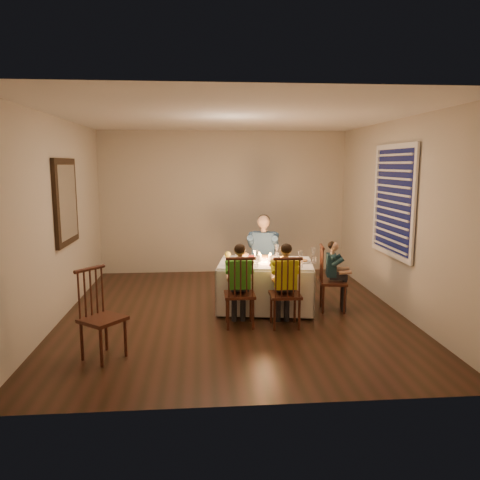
{
  "coord_description": "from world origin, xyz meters",
  "views": [
    {
      "loc": [
        -0.42,
        -6.12,
        1.99
      ],
      "look_at": [
        0.11,
        0.15,
        0.98
      ],
      "focal_mm": 35.0,
      "sensor_mm": 36.0,
      "label": 1
    }
  ],
  "objects": [
    {
      "name": "chair_end",
      "position": [
        1.37,
        -0.02,
        0.0
      ],
      "size": [
        0.41,
        0.42,
        0.91
      ],
      "primitive_type": null,
      "rotation": [
        0.0,
        0.0,
        1.42
      ],
      "color": "#361A0E",
      "rests_on": "ground"
    },
    {
      "name": "orange_fruit",
      "position": [
        0.69,
        0.13,
        0.71
      ],
      "size": [
        0.08,
        0.08,
        0.08
      ],
      "primitive_type": "sphere",
      "color": "orange",
      "rests_on": "dining_table"
    },
    {
      "name": "child_yellow",
      "position": [
        0.6,
        -0.6,
        0.0
      ],
      "size": [
        0.35,
        0.32,
        1.05
      ],
      "primitive_type": null,
      "rotation": [
        0.0,
        0.0,
        3.13
      ],
      "color": "yellow",
      "rests_on": "ground"
    },
    {
      "name": "squash",
      "position": [
        -0.04,
        0.47,
        0.71
      ],
      "size": [
        0.09,
        0.09,
        0.09
      ],
      "primitive_type": "sphere",
      "color": "yellow",
      "rests_on": "dining_table"
    },
    {
      "name": "chair_near_right",
      "position": [
        0.6,
        -0.6,
        0.0
      ],
      "size": [
        0.38,
        0.36,
        0.91
      ],
      "primitive_type": null,
      "rotation": [
        0.0,
        0.0,
        3.13
      ],
      "color": "#361A0E",
      "rests_on": "ground"
    },
    {
      "name": "setting_teal",
      "position": [
        0.94,
        0.07,
        0.68
      ],
      "size": [
        0.3,
        0.3,
        0.02
      ],
      "primitive_type": "cylinder",
      "rotation": [
        0.0,
        0.0,
        -0.15
      ],
      "color": "white",
      "rests_on": "dining_table"
    },
    {
      "name": "chair_extra",
      "position": [
        -1.44,
        -1.41,
        0.0
      ],
      "size": [
        0.53,
        0.54,
        0.95
      ],
      "primitive_type": null,
      "rotation": [
        0.0,
        0.0,
        0.9
      ],
      "color": "#361A0E",
      "rests_on": "ground"
    },
    {
      "name": "candle_right",
      "position": [
        0.52,
        0.12,
        0.72
      ],
      "size": [
        0.06,
        0.06,
        0.1
      ],
      "primitive_type": "cylinder",
      "color": "silver",
      "rests_on": "dining_table"
    },
    {
      "name": "wall_back",
      "position": [
        0.0,
        2.5,
        1.3
      ],
      "size": [
        4.5,
        0.02,
        2.6
      ],
      "primitive_type": "cube",
      "color": "#BDB2A2",
      "rests_on": "ground"
    },
    {
      "name": "setting_yellow",
      "position": [
        0.71,
        -0.16,
        0.68
      ],
      "size": [
        0.3,
        0.3,
        0.02
      ],
      "primitive_type": "cylinder",
      "rotation": [
        0.0,
        0.0,
        -0.15
      ],
      "color": "white",
      "rests_on": "dining_table"
    },
    {
      "name": "chair_near_left",
      "position": [
        0.05,
        -0.54,
        0.0
      ],
      "size": [
        0.38,
        0.36,
        0.91
      ],
      "primitive_type": null,
      "rotation": [
        0.0,
        0.0,
        3.14
      ],
      "color": "#361A0E",
      "rests_on": "ground"
    },
    {
      "name": "setting_adult",
      "position": [
        0.48,
        0.38,
        0.68
      ],
      "size": [
        0.3,
        0.3,
        0.02
      ],
      "primitive_type": "cylinder",
      "rotation": [
        0.0,
        0.0,
        -0.15
      ],
      "color": "white",
      "rests_on": "dining_table"
    },
    {
      "name": "wall_left",
      "position": [
        -2.25,
        0.0,
        1.3
      ],
      "size": [
        0.02,
        5.0,
        2.6
      ],
      "primitive_type": "cube",
      "color": "#BDB2A2",
      "rests_on": "ground"
    },
    {
      "name": "serving_bowl",
      "position": [
        0.16,
        0.45,
        0.69
      ],
      "size": [
        0.24,
        0.24,
        0.05
      ],
      "primitive_type": "imported",
      "rotation": [
        0.0,
        0.0,
        -0.26
      ],
      "color": "white",
      "rests_on": "dining_table"
    },
    {
      "name": "candle_left",
      "position": [
        0.38,
        0.14,
        0.72
      ],
      "size": [
        0.06,
        0.06,
        0.1
      ],
      "primitive_type": "cylinder",
      "color": "silver",
      "rests_on": "dining_table"
    },
    {
      "name": "wall_right",
      "position": [
        2.25,
        0.0,
        1.3
      ],
      "size": [
        0.02,
        5.0,
        2.6
      ],
      "primitive_type": "cube",
      "color": "#BDB2A2",
      "rests_on": "ground"
    },
    {
      "name": "ground",
      "position": [
        0.0,
        0.0,
        0.0
      ],
      "size": [
        5.0,
        5.0,
        0.0
      ],
      "primitive_type": "plane",
      "color": "black",
      "rests_on": "ground"
    },
    {
      "name": "dining_table",
      "position": [
        0.46,
        0.13,
        0.48
      ],
      "size": [
        1.41,
        1.12,
        0.64
      ],
      "rotation": [
        0.0,
        0.0,
        -0.15
      ],
      "color": "white",
      "rests_on": "ground"
    },
    {
      "name": "child_teal",
      "position": [
        1.37,
        -0.02,
        0.0
      ],
      "size": [
        0.31,
        0.33,
        0.97
      ],
      "primitive_type": null,
      "rotation": [
        0.0,
        0.0,
        1.42
      ],
      "color": "#17323B",
      "rests_on": "ground"
    },
    {
      "name": "ceiling",
      "position": [
        0.0,
        0.0,
        2.6
      ],
      "size": [
        5.0,
        5.0,
        0.0
      ],
      "primitive_type": "plane",
      "color": "white",
      "rests_on": "wall_back"
    },
    {
      "name": "setting_green",
      "position": [
        0.13,
        -0.06,
        0.68
      ],
      "size": [
        0.3,
        0.3,
        0.02
      ],
      "primitive_type": "cylinder",
      "rotation": [
        0.0,
        0.0,
        -0.15
      ],
      "color": "white",
      "rests_on": "dining_table"
    },
    {
      "name": "child_green",
      "position": [
        0.05,
        -0.54,
        0.0
      ],
      "size": [
        0.34,
        0.31,
        1.04
      ],
      "primitive_type": null,
      "rotation": [
        0.0,
        0.0,
        3.14
      ],
      "color": "green",
      "rests_on": "ground"
    },
    {
      "name": "adult",
      "position": [
        0.52,
        0.83,
        0.0
      ],
      "size": [
        0.54,
        0.51,
        1.24
      ],
      "primitive_type": null,
      "rotation": [
        0.0,
        0.0,
        -0.23
      ],
      "color": "#31517A",
      "rests_on": "ground"
    },
    {
      "name": "chair_adult",
      "position": [
        0.52,
        0.83,
        0.0
      ],
      "size": [
        0.45,
        0.43,
        0.91
      ],
      "primitive_type": null,
      "rotation": [
        0.0,
        0.0,
        -0.23
      ],
      "color": "#361A0E",
      "rests_on": "ground"
    },
    {
      "name": "wall_mirror",
      "position": [
        -2.22,
        0.3,
        1.5
      ],
      "size": [
        0.06,
        0.95,
        1.15
      ],
      "color": "black",
      "rests_on": "wall_left"
    },
    {
      "name": "window_blinds",
      "position": [
        2.21,
        0.1,
        1.5
      ],
      "size": [
        0.07,
        1.34,
        1.54
      ],
      "color": "#0D1034",
      "rests_on": "wall_right"
    }
  ]
}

